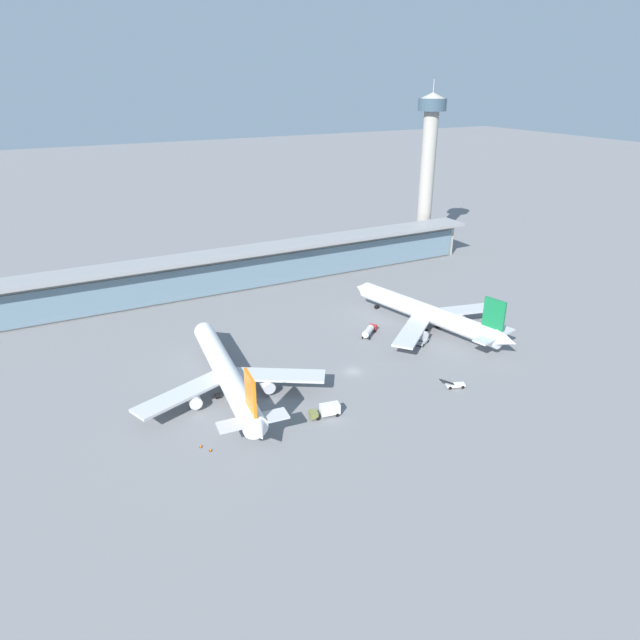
{
  "coord_description": "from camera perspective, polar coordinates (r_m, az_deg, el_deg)",
  "views": [
    {
      "loc": [
        -69.32,
        -114.18,
        73.93
      ],
      "look_at": [
        0.0,
        19.49,
        7.72
      ],
      "focal_mm": 31.27,
      "sensor_mm": 36.0,
      "label": 1
    }
  ],
  "objects": [
    {
      "name": "service_truck_under_wing_olive",
      "position": [
        132.9,
        0.68,
        -9.19
      ],
      "size": [
        7.57,
        3.41,
        3.1
      ],
      "color": "olive",
      "rests_on": "ground"
    },
    {
      "name": "terminal_building",
      "position": [
        212.9,
        -7.05,
        5.47
      ],
      "size": [
        192.19,
        12.8,
        15.2
      ],
      "color": "#9E998E",
      "rests_on": "ground"
    },
    {
      "name": "ground_plane",
      "position": [
        152.67,
        3.38,
        -5.27
      ],
      "size": [
        1200.0,
        1200.0,
        0.0
      ],
      "primitive_type": "plane",
      "color": "slate"
    },
    {
      "name": "safety_cone_alpha",
      "position": [
        126.44,
        -12.1,
        -12.49
      ],
      "size": [
        0.62,
        0.62,
        0.7
      ],
      "color": "orange",
      "rests_on": "ground"
    },
    {
      "name": "airliner_left_stand",
      "position": [
        142.05,
        -9.5,
        -5.52
      ],
      "size": [
        48.37,
        63.12,
        16.8
      ],
      "color": "white",
      "rests_on": "ground"
    },
    {
      "name": "service_truck_near_nose_white",
      "position": [
        148.69,
        13.62,
        -6.46
      ],
      "size": [
        6.85,
        3.61,
        2.7
      ],
      "color": "silver",
      "rests_on": "ground"
    },
    {
      "name": "control_tower",
      "position": [
        258.05,
        11.0,
        15.68
      ],
      "size": [
        12.0,
        12.0,
        72.63
      ],
      "color": "#9E998E",
      "rests_on": "ground"
    },
    {
      "name": "service_truck_mid_apron_grey",
      "position": [
        170.03,
        10.53,
        -2.17
      ],
      "size": [
        6.58,
        4.53,
        2.7
      ],
      "color": "gray",
      "rests_on": "ground"
    },
    {
      "name": "airliner_centre_stand",
      "position": [
        178.39,
        11.12,
        0.63
      ],
      "size": [
        47.19,
        62.38,
        16.8
      ],
      "color": "white",
      "rests_on": "ground"
    },
    {
      "name": "service_truck_by_tail_red",
      "position": [
        172.78,
        5.05,
        -1.07
      ],
      "size": [
        8.04,
        7.25,
        2.95
      ],
      "color": "#B21E1E",
      "rests_on": "ground"
    },
    {
      "name": "safety_cone_bravo",
      "position": [
        124.92,
        -11.13,
        -12.9
      ],
      "size": [
        0.62,
        0.62,
        0.7
      ],
      "color": "orange",
      "rests_on": "ground"
    }
  ]
}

